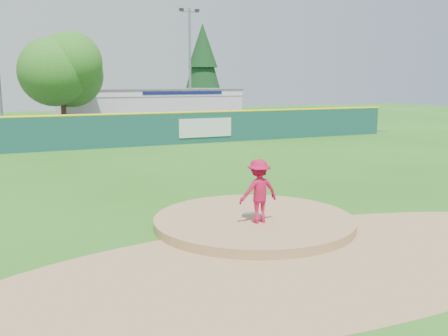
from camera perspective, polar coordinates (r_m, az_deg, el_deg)
name	(u,v)px	position (r m, az deg, el deg)	size (l,w,h in m)	color
ground	(254,226)	(13.86, 3.43, -6.60)	(120.00, 120.00, 0.00)	#286B19
pitchers_mound	(254,226)	(13.86, 3.43, -6.60)	(5.50, 5.50, 0.50)	#9E774C
pitching_rubber	(249,214)	(14.04, 2.87, -5.23)	(0.60, 0.15, 0.04)	white
infield_dirt_arc	(317,261)	(11.43, 10.55, -10.36)	(15.40, 15.40, 0.01)	#9E774C
parking_lot	(89,134)	(39.44, -15.16, 3.81)	(44.00, 16.00, 0.02)	#38383A
pitcher	(259,191)	(13.10, 3.99, -2.63)	(1.09, 0.63, 1.69)	#B10F3A
van	(166,129)	(34.61, -6.62, 4.40)	(2.18, 4.72, 1.31)	silver
pool_building_grp	(147,107)	(45.48, -8.76, 6.88)	(15.20, 8.20, 3.31)	silver
fence_banners	(74,133)	(30.07, -16.79, 3.85)	(20.02, 0.04, 1.20)	#5F0D12
outfield_fence	(114,130)	(30.53, -12.49, 4.29)	(40.00, 0.14, 2.07)	#15443F
deciduous_tree	(62,72)	(37.00, -18.07, 10.35)	(5.60, 5.60, 7.36)	#382314
conifer_tree	(203,65)	(51.50, -2.44, 11.63)	(4.40, 4.40, 9.50)	#382314
light_pole_right	(190,62)	(43.53, -3.92, 11.95)	(1.75, 0.25, 10.00)	gray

